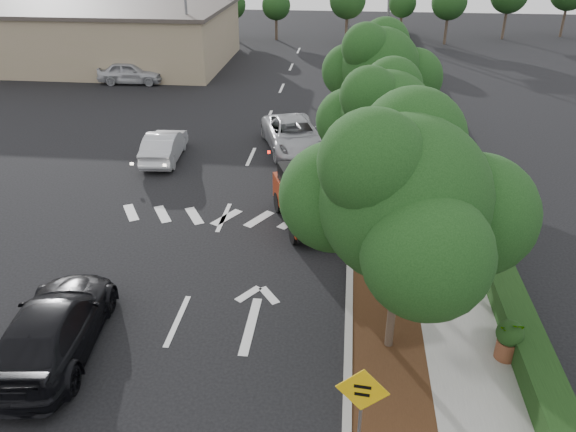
# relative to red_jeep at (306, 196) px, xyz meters

# --- Properties ---
(ground) EXTENTS (120.00, 120.00, 0.00)m
(ground) POSITION_rel_red_jeep_xyz_m (-2.98, -6.01, -1.00)
(ground) COLOR black
(ground) RESTS_ON ground
(curb) EXTENTS (0.20, 70.00, 0.15)m
(curb) POSITION_rel_red_jeep_xyz_m (1.62, 5.99, -0.92)
(curb) COLOR #9E9B93
(curb) RESTS_ON ground
(planting_strip) EXTENTS (1.80, 70.00, 0.12)m
(planting_strip) POSITION_rel_red_jeep_xyz_m (2.62, 5.99, -0.94)
(planting_strip) COLOR black
(planting_strip) RESTS_ON ground
(sidewalk) EXTENTS (2.00, 70.00, 0.12)m
(sidewalk) POSITION_rel_red_jeep_xyz_m (4.52, 5.99, -0.94)
(sidewalk) COLOR gray
(sidewalk) RESTS_ON ground
(hedge) EXTENTS (0.80, 70.00, 0.80)m
(hedge) POSITION_rel_red_jeep_xyz_m (5.92, 5.99, -0.60)
(hedge) COLOR black
(hedge) RESTS_ON ground
(commercial_building) EXTENTS (22.00, 12.00, 4.00)m
(commercial_building) POSITION_rel_red_jeep_xyz_m (-18.98, 23.99, 1.00)
(commercial_building) COLOR gray
(commercial_building) RESTS_ON ground
(transmission_tower) EXTENTS (7.00, 4.00, 28.00)m
(transmission_tower) POSITION_rel_red_jeep_xyz_m (3.02, 41.99, -1.00)
(transmission_tower) COLOR slate
(transmission_tower) RESTS_ON ground
(street_tree_near) EXTENTS (3.80, 3.80, 5.92)m
(street_tree_near) POSITION_rel_red_jeep_xyz_m (2.62, -6.51, -1.00)
(street_tree_near) COLOR #133311
(street_tree_near) RESTS_ON ground
(street_tree_mid) EXTENTS (3.20, 3.20, 5.32)m
(street_tree_mid) POSITION_rel_red_jeep_xyz_m (2.62, 0.49, -1.00)
(street_tree_mid) COLOR #133311
(street_tree_mid) RESTS_ON ground
(street_tree_far) EXTENTS (3.40, 3.40, 5.62)m
(street_tree_far) POSITION_rel_red_jeep_xyz_m (2.62, 6.99, -1.00)
(street_tree_far) COLOR #133311
(street_tree_far) RESTS_ON ground
(light_pole_a) EXTENTS (2.00, 0.22, 9.00)m
(light_pole_a) POSITION_rel_red_jeep_xyz_m (-9.48, 19.99, -1.00)
(light_pole_a) COLOR slate
(light_pole_a) RESTS_ON ground
(light_pole_b) EXTENTS (2.00, 0.22, 9.00)m
(light_pole_b) POSITION_rel_red_jeep_xyz_m (-10.48, 31.99, -1.00)
(light_pole_b) COLOR slate
(light_pole_b) RESTS_ON ground
(red_jeep) EXTENTS (2.78, 4.01, 1.96)m
(red_jeep) POSITION_rel_red_jeep_xyz_m (0.00, 0.00, 0.00)
(red_jeep) COLOR black
(red_jeep) RESTS_ON ground
(silver_suv_ahead) EXTENTS (3.90, 5.71, 1.45)m
(silver_suv_ahead) POSITION_rel_red_jeep_xyz_m (-1.13, 7.08, -0.27)
(silver_suv_ahead) COLOR #A6A8AE
(silver_suv_ahead) RESTS_ON ground
(black_suv_oncoming) EXTENTS (2.58, 5.22, 1.46)m
(black_suv_oncoming) POSITION_rel_red_jeep_xyz_m (-5.61, -7.47, -0.27)
(black_suv_oncoming) COLOR black
(black_suv_oncoming) RESTS_ON ground
(silver_sedan_oncoming) EXTENTS (1.69, 4.06, 1.31)m
(silver_sedan_oncoming) POSITION_rel_red_jeep_xyz_m (-6.78, 5.26, -0.34)
(silver_sedan_oncoming) COLOR #B8BAC0
(silver_sedan_oncoming) RESTS_ON ground
(parked_suv) EXTENTS (4.34, 1.88, 1.46)m
(parked_suv) POSITION_rel_red_jeep_xyz_m (-13.02, 18.14, -0.27)
(parked_suv) COLOR #AEAFB6
(parked_suv) RESTS_ON ground
(speed_hump_sign) EXTENTS (1.02, 0.12, 2.18)m
(speed_hump_sign) POSITION_rel_red_jeep_xyz_m (1.84, -9.83, 0.51)
(speed_hump_sign) COLOR slate
(speed_hump_sign) RESTS_ON ground
(terracotta_planter) EXTENTS (0.65, 0.65, 1.13)m
(terracotta_planter) POSITION_rel_red_jeep_xyz_m (5.42, -6.68, -0.23)
(terracotta_planter) COLOR brown
(terracotta_planter) RESTS_ON ground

